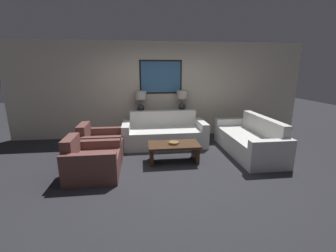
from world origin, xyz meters
TOP-DOWN VIEW (x-y plane):
  - ground_plane at (0.00, 0.00)m, footprint 20.00×20.00m
  - back_wall at (0.00, 2.40)m, footprint 8.31×0.12m
  - console_table at (0.00, 2.14)m, footprint 1.63×0.36m
  - table_lamp_left at (-0.58, 2.14)m, footprint 0.33×0.33m
  - table_lamp_right at (0.58, 2.14)m, footprint 0.33×0.33m
  - couch_by_back_wall at (0.00, 1.48)m, footprint 2.10×0.89m
  - couch_by_side at (1.91, 0.68)m, footprint 0.89×2.10m
  - coffee_table at (0.08, 0.38)m, footprint 1.07×0.58m
  - decorative_bowl at (0.08, 0.38)m, footprint 0.21×0.21m
  - armchair_near_back_wall at (-1.50, 0.86)m, footprint 0.92×0.88m
  - armchair_near_camera at (-1.50, -0.10)m, footprint 0.92×0.88m

SIDE VIEW (x-z plane):
  - ground_plane at x=0.00m, z-range 0.00..0.00m
  - armchair_near_back_wall at x=-1.50m, z-range -0.11..0.65m
  - armchair_near_camera at x=-1.50m, z-range -0.11..0.65m
  - coffee_table at x=0.08m, z-range 0.09..0.49m
  - couch_by_back_wall at x=0.00m, z-range -0.13..0.71m
  - couch_by_side at x=1.91m, z-range -0.13..0.71m
  - console_table at x=0.00m, z-range 0.00..0.75m
  - decorative_bowl at x=0.08m, z-range 0.40..0.44m
  - table_lamp_left at x=-0.58m, z-range 0.84..1.43m
  - table_lamp_right at x=0.58m, z-range 0.84..1.43m
  - back_wall at x=0.00m, z-range 0.01..2.66m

